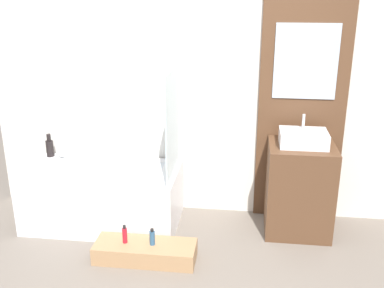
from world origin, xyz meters
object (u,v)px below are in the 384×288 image
object	(u,v)px
vase_tall_dark	(50,147)
bottle_soap_secondary	(152,237)
vase_round_light	(63,153)
wooden_step_bench	(145,252)
bathtub	(104,196)
sink	(303,138)
bottle_soap_primary	(125,235)

from	to	relation	value
vase_tall_dark	bottle_soap_secondary	xyz separation A→B (m)	(1.19, -0.84, -0.42)
vase_round_light	wooden_step_bench	bearing A→B (deg)	-39.83
bathtub	vase_tall_dark	size ratio (longest dim) A/B	6.12
bathtub	vase_tall_dark	world-z (taller)	vase_tall_dark
vase_tall_dark	bottle_soap_secondary	distance (m)	1.52
wooden_step_bench	vase_tall_dark	xyz separation A→B (m)	(-1.13, 0.84, 0.55)
wooden_step_bench	bottle_soap_secondary	distance (m)	0.15
bathtub	vase_round_light	distance (m)	0.63
wooden_step_bench	bottle_soap_secondary	xyz separation A→B (m)	(0.06, 0.00, 0.14)
wooden_step_bench	vase_tall_dark	world-z (taller)	vase_tall_dark
wooden_step_bench	sink	xyz separation A→B (m)	(1.26, 0.65, 0.81)
sink	bottle_soap_primary	xyz separation A→B (m)	(-1.43, -0.65, -0.67)
vase_tall_dark	bottle_soap_primary	world-z (taller)	vase_tall_dark
sink	vase_round_light	distance (m)	2.29
bottle_soap_secondary	vase_tall_dark	bearing A→B (deg)	144.73
wooden_step_bench	bottle_soap_primary	world-z (taller)	bottle_soap_primary
bathtub	sink	size ratio (longest dim) A/B	3.46
bathtub	wooden_step_bench	xyz separation A→B (m)	(0.52, -0.56, -0.20)
bathtub	bottle_soap_secondary	world-z (taller)	bathtub
vase_tall_dark	bottle_soap_primary	bearing A→B (deg)	-41.12
bottle_soap_primary	bathtub	bearing A→B (deg)	122.19
wooden_step_bench	bottle_soap_secondary	size ratio (longest dim) A/B	5.81
bathtub	vase_round_light	bearing A→B (deg)	150.74
vase_tall_dark	sink	bearing A→B (deg)	-4.63
wooden_step_bench	bottle_soap_primary	xyz separation A→B (m)	(-0.16, 0.00, 0.14)
bathtub	vase_tall_dark	xyz separation A→B (m)	(-0.61, 0.28, 0.36)
sink	bottle_soap_primary	world-z (taller)	sink
vase_round_light	bottle_soap_secondary	bearing A→B (deg)	-38.15
bottle_soap_secondary	bathtub	bearing A→B (deg)	135.85
bathtub	bottle_soap_secondary	bearing A→B (deg)	-44.15
bottle_soap_primary	wooden_step_bench	bearing A→B (deg)	0.00
bathtub	bottle_soap_primary	bearing A→B (deg)	-57.81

